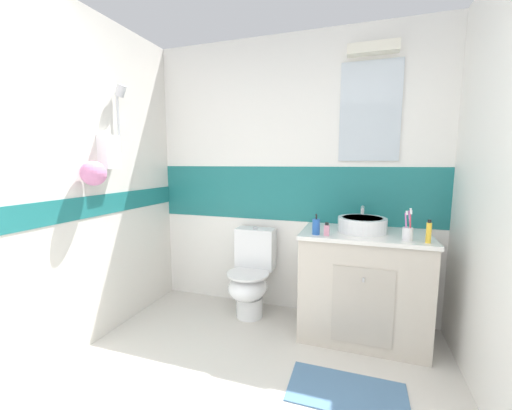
{
  "coord_description": "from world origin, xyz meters",
  "views": [
    {
      "loc": [
        0.61,
        -0.4,
        1.38
      ],
      "look_at": [
        -0.12,
        1.77,
        1.07
      ],
      "focal_mm": 21.87,
      "sensor_mm": 36.0,
      "label": 1
    }
  ],
  "objects_px": {
    "sink_basin": "(362,224)",
    "perfume_flask_small": "(327,229)",
    "toothbrush_cup": "(408,232)",
    "toilet": "(251,276)",
    "toothpaste_tube_upright": "(429,232)",
    "soap_dispenser": "(316,227)"
  },
  "relations": [
    {
      "from": "sink_basin",
      "to": "soap_dispenser",
      "type": "bearing_deg",
      "value": -147.05
    },
    {
      "from": "soap_dispenser",
      "to": "toothpaste_tube_upright",
      "type": "bearing_deg",
      "value": -0.77
    },
    {
      "from": "toothbrush_cup",
      "to": "toothpaste_tube_upright",
      "type": "distance_m",
      "value": 0.13
    },
    {
      "from": "sink_basin",
      "to": "perfume_flask_small",
      "type": "distance_m",
      "value": 0.33
    },
    {
      "from": "perfume_flask_small",
      "to": "soap_dispenser",
      "type": "bearing_deg",
      "value": 174.77
    },
    {
      "from": "toilet",
      "to": "toothpaste_tube_upright",
      "type": "height_order",
      "value": "toothpaste_tube_upright"
    },
    {
      "from": "soap_dispenser",
      "to": "toothpaste_tube_upright",
      "type": "xyz_separation_m",
      "value": [
        0.75,
        -0.01,
        0.01
      ]
    },
    {
      "from": "toothpaste_tube_upright",
      "to": "perfume_flask_small",
      "type": "distance_m",
      "value": 0.67
    },
    {
      "from": "toilet",
      "to": "toothbrush_cup",
      "type": "distance_m",
      "value": 1.37
    },
    {
      "from": "soap_dispenser",
      "to": "perfume_flask_small",
      "type": "height_order",
      "value": "soap_dispenser"
    },
    {
      "from": "toothbrush_cup",
      "to": "perfume_flask_small",
      "type": "distance_m",
      "value": 0.55
    },
    {
      "from": "toothbrush_cup",
      "to": "soap_dispenser",
      "type": "xyz_separation_m",
      "value": [
        -0.63,
        -0.02,
        0.0
      ]
    },
    {
      "from": "toilet",
      "to": "soap_dispenser",
      "type": "relative_size",
      "value": 5.02
    },
    {
      "from": "toilet",
      "to": "soap_dispenser",
      "type": "bearing_deg",
      "value": -22.17
    },
    {
      "from": "sink_basin",
      "to": "toothbrush_cup",
      "type": "distance_m",
      "value": 0.35
    },
    {
      "from": "toothbrush_cup",
      "to": "toilet",
      "type": "bearing_deg",
      "value": 169.56
    },
    {
      "from": "sink_basin",
      "to": "soap_dispenser",
      "type": "relative_size",
      "value": 2.6
    },
    {
      "from": "toothbrush_cup",
      "to": "sink_basin",
      "type": "bearing_deg",
      "value": 147.32
    },
    {
      "from": "toothpaste_tube_upright",
      "to": "perfume_flask_small",
      "type": "xyz_separation_m",
      "value": [
        -0.67,
        0.0,
        -0.03
      ]
    },
    {
      "from": "perfume_flask_small",
      "to": "toothbrush_cup",
      "type": "bearing_deg",
      "value": 2.9
    },
    {
      "from": "sink_basin",
      "to": "toilet",
      "type": "distance_m",
      "value": 1.08
    },
    {
      "from": "soap_dispenser",
      "to": "toothpaste_tube_upright",
      "type": "height_order",
      "value": "same"
    }
  ]
}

